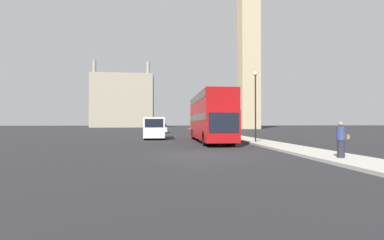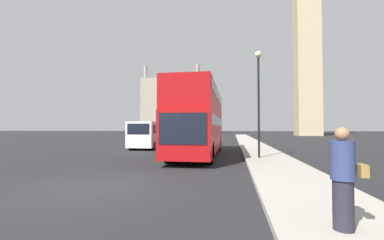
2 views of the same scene
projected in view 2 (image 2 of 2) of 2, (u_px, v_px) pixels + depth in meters
name	position (u px, v px, depth m)	size (l,w,h in m)	color
ground_plane	(89.00, 186.00, 7.83)	(300.00, 300.00, 0.00)	black
sidewalk_strip	(307.00, 192.00, 6.84)	(2.63, 120.00, 0.15)	#9E998E
building_block_distant	(174.00, 106.00, 97.29)	(22.85, 10.75, 24.63)	#9E937F
red_double_decker_bus	(199.00, 119.00, 16.73)	(2.47, 11.25, 4.27)	#A80F11
white_van	(149.00, 134.00, 22.46)	(2.15, 5.34, 2.30)	white
pedestrian	(343.00, 178.00, 4.11)	(0.52, 0.36, 1.64)	#23232D
street_lamp	(259.00, 88.00, 14.27)	(0.36, 0.36, 5.94)	black
parked_sedan	(189.00, 135.00, 39.33)	(1.83, 4.73, 1.53)	silver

